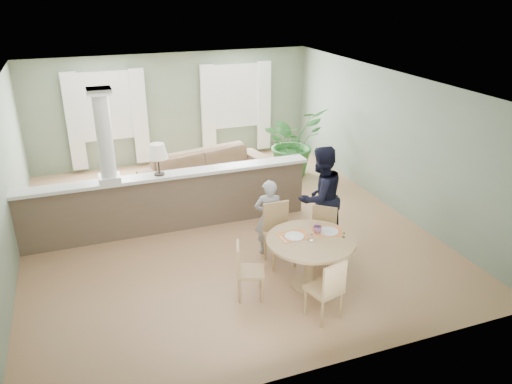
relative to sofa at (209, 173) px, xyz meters
name	(u,v)px	position (x,y,z in m)	size (l,w,h in m)	color
ground	(221,226)	(-0.25, -1.75, -0.42)	(8.00, 8.00, 0.00)	tan
room_shell	(207,125)	(-0.28, -1.12, 1.39)	(7.02, 8.02, 2.71)	gray
pony_wall	(165,195)	(-1.24, -1.55, 0.28)	(5.32, 0.38, 2.70)	brown
sofa	(209,173)	(0.00, 0.00, 0.00)	(2.89, 1.13, 0.84)	olive
houseplant	(293,142)	(2.13, 0.33, 0.38)	(1.44, 1.24, 1.60)	#2F6D2B
dining_table	(310,249)	(0.43, -4.10, 0.21)	(1.31, 1.31, 0.90)	tan
chair_far_boy	(278,231)	(0.27, -3.28, 0.13)	(0.46, 0.46, 1.01)	tan
chair_far_man	(322,233)	(0.94, -3.52, 0.09)	(0.59, 0.59, 0.94)	tan
chair_near	(328,288)	(0.29, -4.94, 0.09)	(0.51, 0.51, 0.92)	tan
chair_side	(246,269)	(-0.56, -4.05, 0.05)	(0.49, 0.49, 0.86)	tan
child_person	(269,217)	(0.22, -2.97, 0.24)	(0.48, 0.32, 1.32)	#99999D
man_person	(320,198)	(1.13, -3.02, 0.48)	(0.88, 0.68, 1.80)	black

